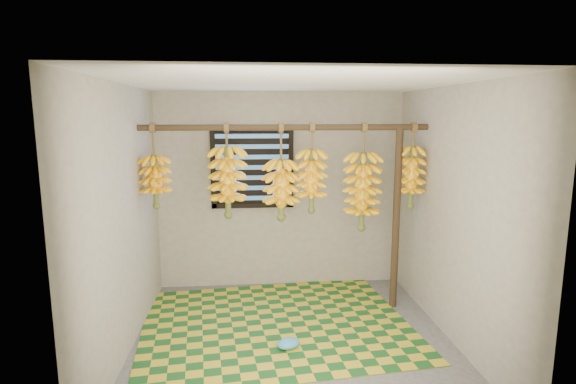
{
  "coord_description": "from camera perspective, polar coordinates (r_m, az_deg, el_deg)",
  "views": [
    {
      "loc": [
        -0.41,
        -3.95,
        2.13
      ],
      "look_at": [
        0.0,
        0.55,
        1.35
      ],
      "focal_mm": 28.0,
      "sensor_mm": 36.0,
      "label": 1
    }
  ],
  "objects": [
    {
      "name": "woven_mat",
      "position": [
        4.82,
        -1.55,
        -16.38
      ],
      "size": [
        2.89,
        2.41,
        0.01
      ],
      "primitive_type": "cube",
      "rotation": [
        0.0,
        0.0,
        0.11
      ],
      "color": "#164C1C",
      "rests_on": "floor"
    },
    {
      "name": "plastic_bag",
      "position": [
        4.35,
        0.04,
        -18.69
      ],
      "size": [
        0.27,
        0.23,
        0.09
      ],
      "primitive_type": "ellipsoid",
      "rotation": [
        0.0,
        0.0,
        0.39
      ],
      "color": "#3794CD",
      "rests_on": "woven_mat"
    },
    {
      "name": "hanging_pole",
      "position": [
        4.66,
        -0.17,
        8.21
      ],
      "size": [
        3.0,
        0.06,
        0.06
      ],
      "primitive_type": "cylinder",
      "rotation": [
        0.0,
        1.57,
        0.0
      ],
      "color": "#3F2D1C",
      "rests_on": "wall_left"
    },
    {
      "name": "banana_bunch_c",
      "position": [
        4.72,
        -0.88,
        0.29
      ],
      "size": [
        0.35,
        0.35,
        1.02
      ],
      "color": "brown",
      "rests_on": "hanging_pole"
    },
    {
      "name": "wall_right",
      "position": [
        4.48,
        20.24,
        -2.78
      ],
      "size": [
        0.01,
        3.0,
        2.4
      ],
      "primitive_type": "cube",
      "color": "gray",
      "rests_on": "floor"
    },
    {
      "name": "ceiling",
      "position": [
        3.98,
        0.74,
        13.78
      ],
      "size": [
        3.0,
        3.0,
        0.01
      ],
      "primitive_type": "cube",
      "color": "silver",
      "rests_on": "wall_back"
    },
    {
      "name": "wall_left",
      "position": [
        4.2,
        -20.23,
        -3.6
      ],
      "size": [
        0.01,
        3.0,
        2.4
      ],
      "primitive_type": "cube",
      "color": "gray",
      "rests_on": "floor"
    },
    {
      "name": "banana_bunch_f",
      "position": [
        5.01,
        15.41,
        1.82
      ],
      "size": [
        0.29,
        0.29,
        0.92
      ],
      "color": "brown",
      "rests_on": "hanging_pole"
    },
    {
      "name": "floor",
      "position": [
        4.5,
        0.67,
        -18.49
      ],
      "size": [
        3.0,
        3.0,
        0.01
      ],
      "primitive_type": "cube",
      "color": "#484848",
      "rests_on": "ground"
    },
    {
      "name": "banana_bunch_b",
      "position": [
        4.7,
        -7.67,
        1.26
      ],
      "size": [
        0.38,
        0.38,
        0.98
      ],
      "color": "brown",
      "rests_on": "hanging_pole"
    },
    {
      "name": "banana_bunch_e",
      "position": [
        4.87,
        9.42,
        0.07
      ],
      "size": [
        0.39,
        0.39,
        1.15
      ],
      "color": "brown",
      "rests_on": "hanging_pole"
    },
    {
      "name": "support_post",
      "position": [
        5.04,
        13.57,
        -3.42
      ],
      "size": [
        0.08,
        0.08,
        2.0
      ],
      "primitive_type": "cylinder",
      "color": "#3F2D1C",
      "rests_on": "floor"
    },
    {
      "name": "banana_bunch_d",
      "position": [
        4.74,
        3.01,
        1.41
      ],
      "size": [
        0.32,
        0.32,
        0.95
      ],
      "color": "brown",
      "rests_on": "hanging_pole"
    },
    {
      "name": "window",
      "position": [
        5.46,
        -4.55,
        3.14
      ],
      "size": [
        1.0,
        0.04,
        1.0
      ],
      "color": "black",
      "rests_on": "wall_back"
    },
    {
      "name": "banana_bunch_a",
      "position": [
        4.79,
        -16.49,
        1.31
      ],
      "size": [
        0.3,
        0.3,
        0.87
      ],
      "color": "brown",
      "rests_on": "hanging_pole"
    },
    {
      "name": "wall_back",
      "position": [
        5.54,
        -0.89,
        0.14
      ],
      "size": [
        3.0,
        0.01,
        2.4
      ],
      "primitive_type": "cube",
      "color": "gray",
      "rests_on": "floor"
    }
  ]
}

